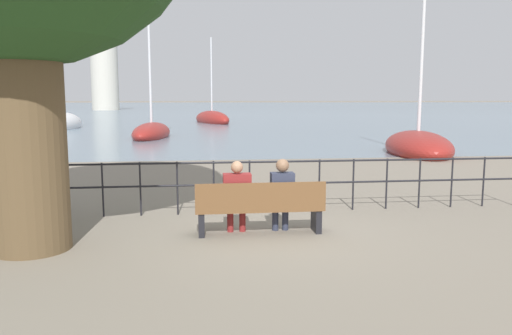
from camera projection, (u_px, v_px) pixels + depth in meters
name	position (u px, v px, depth m)	size (l,w,h in m)	color
ground_plane	(260.00, 233.00, 8.46)	(1000.00, 1000.00, 0.00)	gray
harbor_water	(198.00, 106.00, 166.04)	(600.00, 300.00, 0.01)	slate
park_bench	(260.00, 208.00, 8.33)	(2.16, 0.45, 0.90)	brown
seated_person_left	(237.00, 194.00, 8.33)	(0.46, 0.35, 1.24)	maroon
seated_person_right	(282.00, 192.00, 8.42)	(0.39, 0.35, 1.27)	#2D3347
promenade_railing	(250.00, 178.00, 9.89)	(11.39, 0.04, 1.05)	black
sailboat_1	(152.00, 132.00, 29.34)	(2.59, 6.26, 9.57)	maroon
sailboat_2	(212.00, 119.00, 47.05)	(4.13, 7.60, 8.39)	maroon
sailboat_3	(4.00, 117.00, 51.51)	(4.73, 7.04, 12.36)	white
sailboat_4	(418.00, 146.00, 20.72)	(3.69, 6.25, 8.42)	maroon
sailboat_5	(61.00, 123.00, 37.76)	(3.15, 5.73, 11.48)	white
harbor_lighthouse	(104.00, 66.00, 100.21)	(5.38, 5.38, 19.05)	beige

